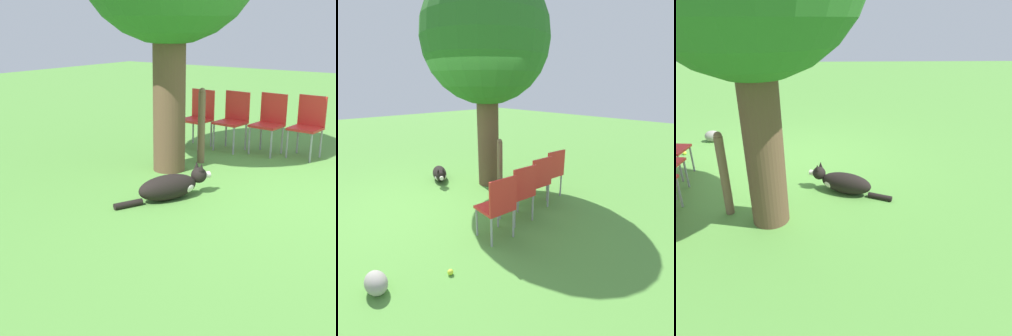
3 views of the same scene
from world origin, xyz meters
The scene contains 7 objects.
ground_plane centered at (0.00, 0.00, 0.00)m, with size 30.00×30.00×0.00m, color #56933D.
dog centered at (-0.94, 0.73, 0.15)m, with size 1.18×0.62×0.39m.
fence_post centered at (0.53, 1.25, 0.56)m, with size 0.11×0.11×1.10m.
red_chair_0 centered at (1.77, 0.11, 0.54)m, with size 0.45×0.47×0.93m.
red_chair_1 centered at (1.63, 0.68, 0.54)m, with size 0.45×0.47×0.93m.
red_chair_2 centered at (1.50, 1.25, 0.54)m, with size 0.45×0.47×0.93m.
red_chair_3 centered at (1.36, 1.82, 0.54)m, with size 0.45×0.47×0.93m.
Camera 1 is at (-5.14, -2.27, 1.97)m, focal length 50.00 mm.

